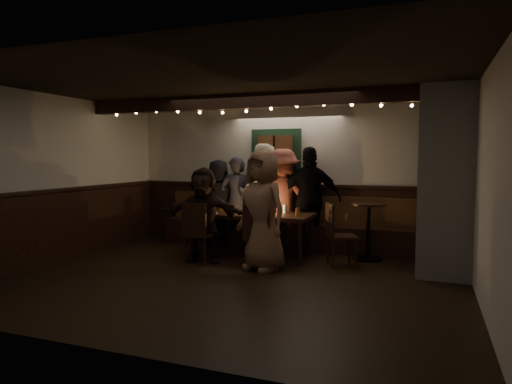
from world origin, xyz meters
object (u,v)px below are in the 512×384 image
at_px(person_a, 219,202).
at_px(chair_near_left, 198,229).
at_px(person_d, 283,199).
at_px(person_c, 262,196).
at_px(dining_table, 252,217).
at_px(person_e, 310,199).
at_px(person_g, 263,210).
at_px(high_top, 368,224).
at_px(chair_near_right, 259,233).
at_px(person_b, 236,202).
at_px(person_f, 203,215).
at_px(chair_end, 336,231).

bearing_deg(person_a, chair_near_left, 84.28).
height_order(chair_near_left, person_d, person_d).
bearing_deg(person_c, chair_near_left, 70.29).
height_order(dining_table, person_e, person_e).
bearing_deg(person_g, high_top, 66.57).
xyz_separation_m(chair_near_right, person_e, (0.39, 1.49, 0.37)).
height_order(chair_near_right, person_e, person_e).
xyz_separation_m(chair_near_left, person_b, (0.01, 1.49, 0.29)).
relative_size(high_top, person_e, 0.50).
relative_size(chair_near_right, person_g, 0.55).
bearing_deg(chair_near_left, person_c, 70.98).
bearing_deg(chair_near_right, chair_near_left, -178.86).
xyz_separation_m(chair_near_right, person_g, (0.06, -0.03, 0.33)).
height_order(chair_near_left, person_b, person_b).
bearing_deg(high_top, dining_table, -167.61).
bearing_deg(person_b, person_d, 157.13).
relative_size(high_top, person_a, 0.57).
bearing_deg(person_e, person_f, 27.11).
xyz_separation_m(high_top, person_b, (-2.42, 0.30, 0.25)).
xyz_separation_m(chair_near_left, chair_end, (2.01, 0.64, -0.00)).
relative_size(chair_end, person_a, 0.59).
bearing_deg(dining_table, person_a, 142.52).
relative_size(chair_near_left, person_b, 0.57).
bearing_deg(person_a, chair_end, 141.15).
xyz_separation_m(person_b, person_f, (0.02, -1.36, -0.08)).
bearing_deg(dining_table, person_c, 96.19).
bearing_deg(chair_end, chair_near_left, -162.29).
bearing_deg(dining_table, person_d, 66.23).
distance_m(chair_near_left, person_e, 2.09).
distance_m(chair_near_right, person_e, 1.58).
bearing_deg(person_b, person_g, 101.78).
relative_size(chair_near_right, person_f, 0.64).
bearing_deg(person_g, person_c, 135.49).
bearing_deg(person_a, person_e, 161.27).
height_order(chair_near_left, person_f, person_f).
height_order(chair_near_right, person_a, person_a).
relative_size(person_d, person_e, 0.98).
relative_size(person_c, person_e, 1.03).
bearing_deg(high_top, chair_end, -126.88).
relative_size(dining_table, person_d, 1.12).
height_order(chair_end, person_e, person_e).
bearing_deg(chair_near_right, chair_end, 31.73).
relative_size(person_e, person_f, 1.23).
xyz_separation_m(chair_end, person_c, (-1.50, 0.84, 0.41)).
bearing_deg(person_c, person_d, -178.06).
distance_m(person_c, person_g, 1.59).
bearing_deg(person_g, chair_near_right, 177.04).
bearing_deg(dining_table, person_g, -58.85).
relative_size(chair_end, person_d, 0.53).
bearing_deg(person_f, chair_near_right, -15.39).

